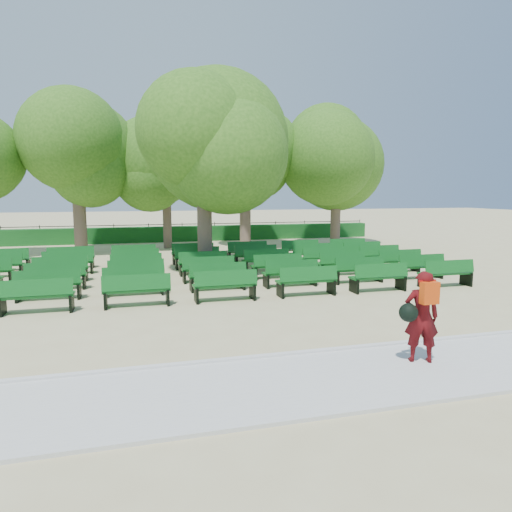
# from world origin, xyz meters

# --- Properties ---
(ground) EXTENTS (120.00, 120.00, 0.00)m
(ground) POSITION_xyz_m (0.00, 0.00, 0.00)
(ground) COLOR #C3B581
(paving) EXTENTS (30.00, 2.20, 0.06)m
(paving) POSITION_xyz_m (0.00, -7.40, 0.03)
(paving) COLOR silver
(paving) RESTS_ON ground
(curb) EXTENTS (30.00, 0.12, 0.10)m
(curb) POSITION_xyz_m (0.00, -6.25, 0.05)
(curb) COLOR silver
(curb) RESTS_ON ground
(hedge) EXTENTS (26.00, 0.70, 0.90)m
(hedge) POSITION_xyz_m (0.00, 14.00, 0.45)
(hedge) COLOR #16571E
(hedge) RESTS_ON ground
(fence) EXTENTS (26.00, 0.10, 1.02)m
(fence) POSITION_xyz_m (0.00, 14.40, 0.00)
(fence) COLOR black
(fence) RESTS_ON ground
(tree_line) EXTENTS (21.80, 6.80, 7.04)m
(tree_line) POSITION_xyz_m (0.00, 10.00, 0.00)
(tree_line) COLOR #3F741F
(tree_line) RESTS_ON ground
(bench_array) EXTENTS (1.71, 0.54, 1.08)m
(bench_array) POSITION_xyz_m (0.43, 1.74, 0.09)
(bench_array) COLOR #0F5A1B
(bench_array) RESTS_ON ground
(tree_among) EXTENTS (5.12, 5.12, 6.93)m
(tree_among) POSITION_xyz_m (0.59, 2.80, 4.61)
(tree_among) COLOR brown
(tree_among) RESTS_ON ground
(person) EXTENTS (0.78, 0.55, 1.57)m
(person) POSITION_xyz_m (2.71, -7.15, 0.87)
(person) COLOR #4E0B0D
(person) RESTS_ON ground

